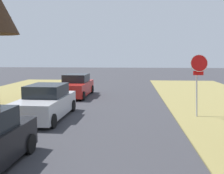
{
  "coord_description": "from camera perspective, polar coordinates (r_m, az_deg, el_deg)",
  "views": [
    {
      "loc": [
        1.6,
        -0.51,
        2.99
      ],
      "look_at": [
        0.75,
        10.55,
        1.64
      ],
      "focal_mm": 42.99,
      "sensor_mm": 36.0,
      "label": 1
    }
  ],
  "objects": [
    {
      "name": "stop_sign_far",
      "position": [
        13.2,
        17.9,
        3.05
      ],
      "size": [
        0.82,
        0.59,
        2.94
      ],
      "color": "#9EA0A5",
      "rests_on": "grass_verge_right"
    },
    {
      "name": "parked_sedan_red",
      "position": [
        19.33,
        -7.69,
        0.17
      ],
      "size": [
        2.04,
        4.44,
        1.57
      ],
      "color": "red",
      "rests_on": "ground"
    },
    {
      "name": "parked_sedan_silver",
      "position": [
        12.98,
        -13.89,
        -3.3
      ],
      "size": [
        2.04,
        4.44,
        1.57
      ],
      "color": "#BCBCC1",
      "rests_on": "ground"
    }
  ]
}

